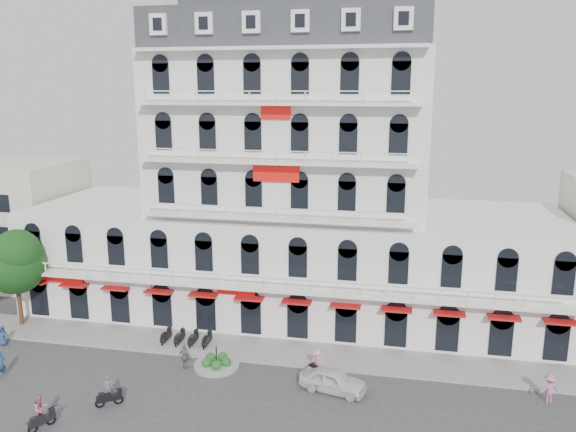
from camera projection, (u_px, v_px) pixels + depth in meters
The scene contains 15 objects.
ground at pixel (232, 420), 33.03m from camera, with size 120.00×120.00×0.00m, color #38383A.
sidewalk at pixel (268, 351), 41.61m from camera, with size 53.00×4.00×0.16m, color gray.
main_building at pixel (292, 198), 48.02m from camera, with size 45.00×15.00×25.80m.
flank_building_west at pixel (5, 221), 56.70m from camera, with size 14.00×10.00×12.00m, color beige.
traffic_island at pixel (217, 363), 39.30m from camera, with size 3.20×3.20×1.60m.
parked_scooter_row at pixel (187, 345), 42.68m from camera, with size 4.40×1.80×1.10m, color black, non-canonical shape.
tree_west_inner at pixel (15, 260), 44.94m from camera, with size 4.76×4.76×8.25m.
parked_car at pixel (333, 380), 36.08m from camera, with size 1.76×4.37×1.49m, color silver.
rider_west at pixel (109, 393), 34.33m from camera, with size 1.48×1.13×2.01m.
rider_southwest at pixel (41, 412), 31.94m from camera, with size 1.00×1.57×2.14m.
rider_center at pixel (317, 363), 37.53m from camera, with size 1.46×1.15×2.11m.
pedestrian_left at pixel (3, 336), 42.51m from camera, with size 0.76×0.49×1.56m, color navy.
pedestrian_mid at pixel (185, 357), 38.91m from camera, with size 1.04×0.43×1.77m, color slate.
pedestrian_right at pixel (549, 389), 34.68m from camera, with size 1.21×0.70×1.88m, color #BC6397.
pedestrian_far at pixel (1, 365), 37.66m from camera, with size 0.70×0.46×1.92m, color navy.
Camera 1 is at (9.16, -28.28, 19.05)m, focal length 35.00 mm.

